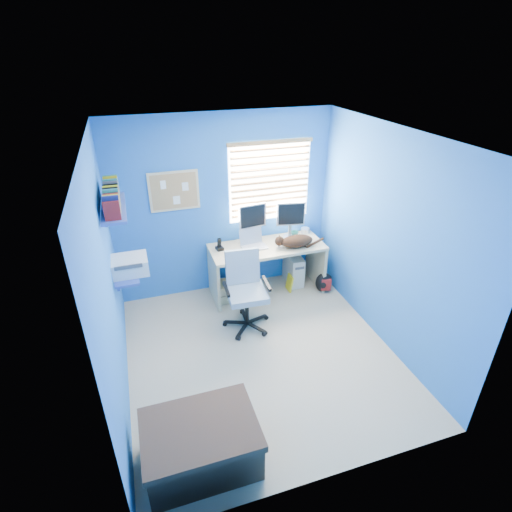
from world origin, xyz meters
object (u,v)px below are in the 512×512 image
object	(u,v)px
cat	(297,241)
office_chair	(246,300)
desk	(267,269)
tower_pc	(293,269)
laptop	(254,240)

from	to	relation	value
cat	office_chair	world-z (taller)	office_chair
desk	office_chair	distance (m)	0.83
tower_pc	office_chair	size ratio (longest dim) A/B	0.45
cat	office_chair	distance (m)	1.12
laptop	cat	xyz separation A→B (m)	(0.57, -0.15, -0.03)
tower_pc	laptop	bearing A→B (deg)	-169.08
desk	cat	bearing A→B (deg)	-20.39
cat	office_chair	size ratio (longest dim) A/B	0.46
laptop	cat	distance (m)	0.59
cat	tower_pc	distance (m)	0.66
tower_pc	cat	bearing A→B (deg)	-106.68
laptop	cat	size ratio (longest dim) A/B	0.72
laptop	desk	bearing A→B (deg)	-9.05
desk	cat	xyz separation A→B (m)	(0.38, -0.14, 0.45)
office_chair	cat	bearing A→B (deg)	30.06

